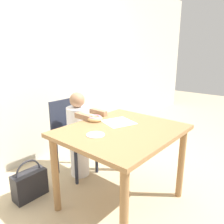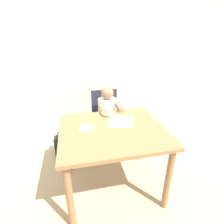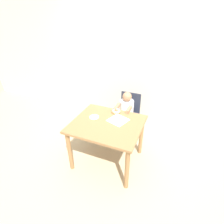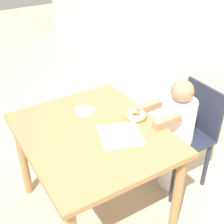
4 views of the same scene
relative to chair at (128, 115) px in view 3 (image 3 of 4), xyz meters
The scene contains 9 objects.
ground_plane 0.89m from the chair, 96.02° to the right, with size 12.00×12.00×0.00m, color tan.
wall_back 1.01m from the chair, 97.51° to the left, with size 8.00×0.05×2.50m.
dining_table 0.79m from the chair, 96.02° to the right, with size 1.00×0.86×0.73m.
chair is the anchor object (origin of this frame).
child_figure 0.12m from the chair, 90.00° to the right, with size 0.26×0.43×0.95m.
donut 0.54m from the chair, 99.10° to the right, with size 0.14×0.14×0.05m.
napkin 0.69m from the chair, 86.43° to the right, with size 0.33×0.33×0.00m.
handbag 0.66m from the chair, behind, with size 0.31×0.14×0.39m.
plate 0.82m from the chair, 115.11° to the right, with size 0.15×0.15×0.01m.
Camera 3 is at (0.86, -1.89, 2.14)m, focal length 28.00 mm.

